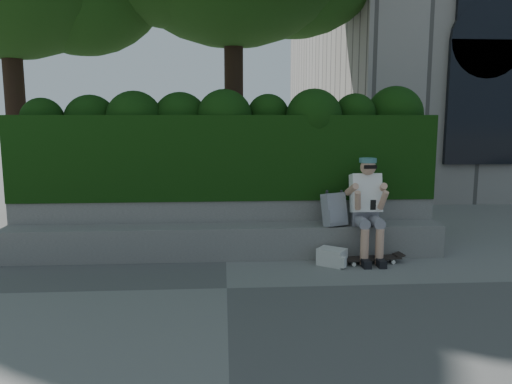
{
  "coord_description": "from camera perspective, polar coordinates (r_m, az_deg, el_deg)",
  "views": [
    {
      "loc": [
        -0.03,
        -5.44,
        1.95
      ],
      "look_at": [
        0.4,
        1.0,
        0.95
      ],
      "focal_mm": 35.0,
      "sensor_mm": 36.0,
      "label": 1
    }
  ],
  "objects": [
    {
      "name": "ground",
      "position": [
        5.78,
        -3.36,
        -10.92
      ],
      "size": [
        80.0,
        80.0,
        0.0
      ],
      "primitive_type": "plane",
      "color": "slate",
      "rests_on": "ground"
    },
    {
      "name": "bench_ledge",
      "position": [
        6.91,
        -3.47,
        -5.67
      ],
      "size": [
        6.0,
        0.45,
        0.45
      ],
      "primitive_type": "cube",
      "color": "gray",
      "rests_on": "ground"
    },
    {
      "name": "planter_wall",
      "position": [
        7.34,
        -3.5,
        -3.61
      ],
      "size": [
        6.0,
        0.5,
        0.75
      ],
      "primitive_type": "cube",
      "color": "gray",
      "rests_on": "ground"
    },
    {
      "name": "hedge",
      "position": [
        7.42,
        -3.58,
        4.15
      ],
      "size": [
        6.0,
        1.0,
        1.2
      ],
      "primitive_type": "cube",
      "color": "black",
      "rests_on": "planter_wall"
    },
    {
      "name": "person",
      "position": [
        6.9,
        12.53,
        -1.41
      ],
      "size": [
        0.4,
        0.76,
        1.38
      ],
      "color": "gray",
      "rests_on": "ground"
    },
    {
      "name": "skateboard",
      "position": [
        6.84,
        13.03,
        -7.4
      ],
      "size": [
        0.8,
        0.28,
        0.08
      ],
      "rotation": [
        0.0,
        0.0,
        0.11
      ],
      "color": "black",
      "rests_on": "ground"
    },
    {
      "name": "backpack_plaid",
      "position": [
        6.88,
        8.93,
        -1.99
      ],
      "size": [
        0.34,
        0.27,
        0.45
      ],
      "primitive_type": "cube",
      "rotation": [
        0.0,
        0.0,
        0.39
      ],
      "color": "#B2B2B7",
      "rests_on": "bench_ledge"
    },
    {
      "name": "backpack_ground",
      "position": [
        6.66,
        8.66,
        -7.33
      ],
      "size": [
        0.42,
        0.4,
        0.22
      ],
      "primitive_type": "cube",
      "rotation": [
        0.0,
        0.0,
        -0.64
      ],
      "color": "beige",
      "rests_on": "ground"
    }
  ]
}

